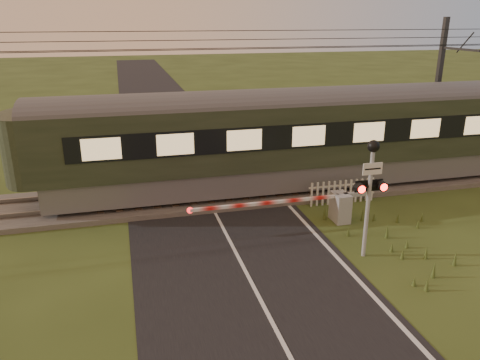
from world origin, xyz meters
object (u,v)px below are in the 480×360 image
object	(u,v)px
picket_fence	(342,192)
catenary_mast	(438,89)
boom_gate	(333,206)
crossing_signal	(371,178)

from	to	relation	value
picket_fence	catenary_mast	bearing A→B (deg)	31.91
boom_gate	picket_fence	size ratio (longest dim) A/B	2.29
catenary_mast	crossing_signal	bearing A→B (deg)	-134.36
boom_gate	crossing_signal	size ratio (longest dim) A/B	1.76
picket_fence	catenary_mast	xyz separation A→B (m)	(6.61, 4.12, 2.97)
catenary_mast	picket_fence	bearing A→B (deg)	-148.09
picket_fence	boom_gate	bearing A→B (deg)	-126.69
boom_gate	crossing_signal	world-z (taller)	crossing_signal
boom_gate	picket_fence	distance (m)	1.78
crossing_signal	catenary_mast	distance (m)	11.22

